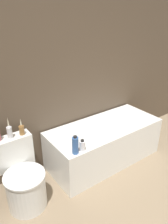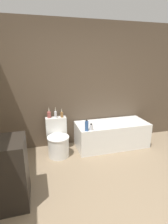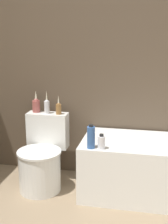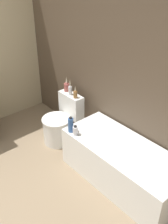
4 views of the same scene
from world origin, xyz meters
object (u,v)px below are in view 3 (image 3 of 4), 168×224
(vase_bronze, at_px, (59,108))
(shampoo_bottle_short, at_px, (101,142))
(toilet, at_px, (42,159))
(vase_gold, at_px, (36,105))
(shampoo_bottle_tall, at_px, (91,137))
(vase_silver, at_px, (47,106))
(bathtub, at_px, (164,169))

(vase_bronze, bearing_deg, shampoo_bottle_short, -39.56)
(shampoo_bottle_short, bearing_deg, toilet, 160.61)
(vase_gold, distance_m, shampoo_bottle_tall, 0.81)
(vase_bronze, bearing_deg, shampoo_bottle_tall, -45.29)
(vase_gold, relative_size, shampoo_bottle_short, 1.69)
(vase_gold, relative_size, vase_bronze, 1.18)
(shampoo_bottle_tall, relative_size, shampoo_bottle_short, 1.60)
(vase_silver, bearing_deg, vase_gold, 165.79)
(vase_bronze, distance_m, shampoo_bottle_tall, 0.59)
(shampoo_bottle_tall, bearing_deg, vase_gold, 145.61)
(vase_gold, bearing_deg, vase_silver, -14.21)
(vase_silver, bearing_deg, bathtub, -7.04)
(toilet, xyz_separation_m, vase_silver, (0.00, 0.20, 0.50))
(shampoo_bottle_tall, height_order, shampoo_bottle_short, shampoo_bottle_tall)
(bathtub, distance_m, vase_bronze, 1.18)
(vase_silver, bearing_deg, shampoo_bottle_short, -33.89)
(vase_gold, xyz_separation_m, vase_bronze, (0.25, -0.04, -0.01))
(shampoo_bottle_short, bearing_deg, shampoo_bottle_tall, 179.84)
(vase_silver, bearing_deg, vase_bronze, -3.30)
(vase_gold, distance_m, vase_bronze, 0.25)
(bathtub, bearing_deg, shampoo_bottle_short, -154.05)
(vase_bronze, relative_size, shampoo_bottle_short, 1.43)
(bathtub, xyz_separation_m, vase_gold, (-1.30, 0.18, 0.52))
(vase_bronze, bearing_deg, bathtub, -7.48)
(vase_bronze, bearing_deg, vase_gold, 171.16)
(vase_bronze, bearing_deg, vase_silver, 176.70)
(vase_bronze, xyz_separation_m, shampoo_bottle_tall, (0.41, -0.41, -0.14))
(vase_silver, xyz_separation_m, shampoo_bottle_short, (0.62, -0.42, -0.20))
(vase_gold, height_order, shampoo_bottle_short, vase_gold)
(vase_silver, distance_m, shampoo_bottle_tall, 0.69)
(shampoo_bottle_tall, distance_m, shampoo_bottle_short, 0.10)
(vase_gold, bearing_deg, bathtub, -7.74)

